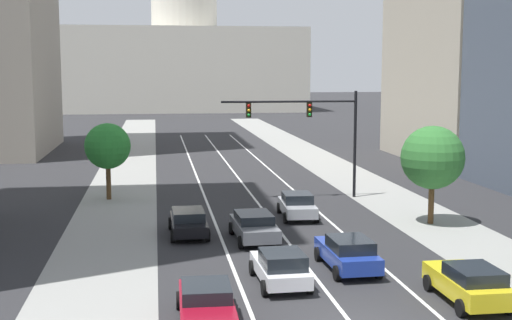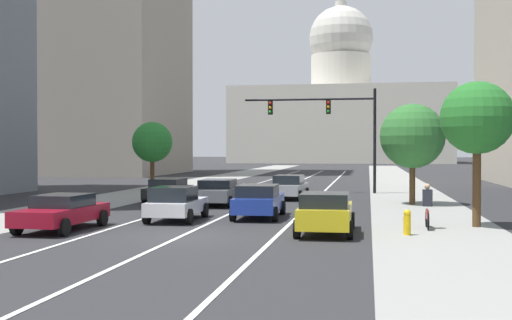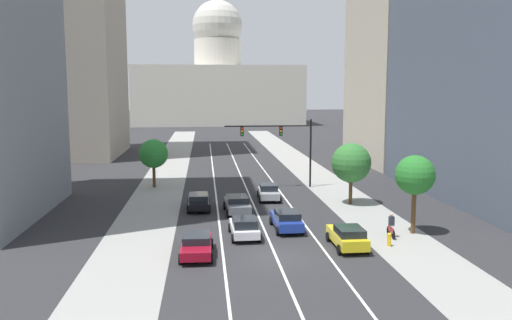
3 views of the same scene
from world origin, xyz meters
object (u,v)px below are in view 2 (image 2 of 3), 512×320
car_white (176,203)px  car_yellow (326,212)px  car_crimson (62,211)px  cyclist (427,206)px  capitol_building (341,113)px  car_blue (259,200)px  car_black (169,190)px  street_tree_mid_right (477,119)px  car_gray (217,192)px  street_tree_far_right (412,136)px  fire_hydrant (407,222)px  street_tree_near_left (152,142)px  car_silver (289,187)px  traffic_signal_mast (333,119)px

car_white → car_yellow: (6.51, -3.13, 0.03)m
car_crimson → cyclist: cyclist is taller
capitol_building → cyclist: capitol_building is taller
capitol_building → car_blue: capitol_building is taller
car_black → street_tree_mid_right: (15.41, -9.26, 3.49)m
car_gray → car_blue: 6.70m
car_gray → street_tree_far_right: size_ratio=0.84×
fire_hydrant → street_tree_near_left: 29.13m
fire_hydrant → street_tree_near_left: size_ratio=0.18×
car_white → fire_hydrant: car_white is taller
cyclist → street_tree_far_right: bearing=0.4°
car_gray → car_silver: bearing=-35.3°
car_crimson → car_black: bearing=1.3°
capitol_building → street_tree_near_left: bearing=-95.2°
car_black → street_tree_far_right: 14.00m
car_crimson → traffic_signal_mast: traffic_signal_mast is taller
car_gray → cyclist: bearing=-132.2°
capitol_building → car_gray: bearing=-90.8°
street_tree_mid_right → street_tree_far_right: (-1.77, 10.11, -0.47)m
car_crimson → street_tree_near_left: (-4.78, 23.92, 2.86)m
car_yellow → fire_hydrant: 2.87m
traffic_signal_mast → street_tree_far_right: 9.99m
street_tree_near_left → street_tree_mid_right: size_ratio=0.90×
car_silver → street_tree_mid_right: size_ratio=0.76×
capitol_building → car_silver: (1.63, -112.81, -10.86)m
car_blue → traffic_signal_mast: bearing=-9.4°
car_crimson → capitol_building: bearing=-0.9°
capitol_building → car_white: size_ratio=11.56×
car_black → car_gray: 3.63m
car_white → street_tree_mid_right: size_ratio=0.75×
street_tree_mid_right → street_tree_far_right: street_tree_mid_right is taller
car_black → car_crimson: bearing=179.2°
car_crimson → car_blue: (6.51, 5.48, 0.07)m
capitol_building → car_black: 116.85m
car_silver → street_tree_near_left: street_tree_near_left is taller
car_crimson → car_silver: car_silver is taller
car_black → car_silver: size_ratio=1.05×
street_tree_far_right → capitol_building: bearing=94.3°
car_black → street_tree_far_right: bearing=-87.3°
street_tree_far_right → car_black: bearing=-176.5°
street_tree_mid_right → car_yellow: bearing=-151.6°
street_tree_mid_right → fire_hydrant: bearing=-133.8°
cyclist → street_tree_near_left: street_tree_near_left is taller
traffic_signal_mast → capitol_building: bearing=92.1°
car_gray → fire_hydrant: bearing=-140.9°
capitol_building → car_white: 125.90m
car_blue → street_tree_mid_right: size_ratio=0.80×
car_black → traffic_signal_mast: (8.85, 9.50, 4.39)m
car_silver → car_white: bearing=168.3°
street_tree_near_left → car_silver: bearing=-33.8°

